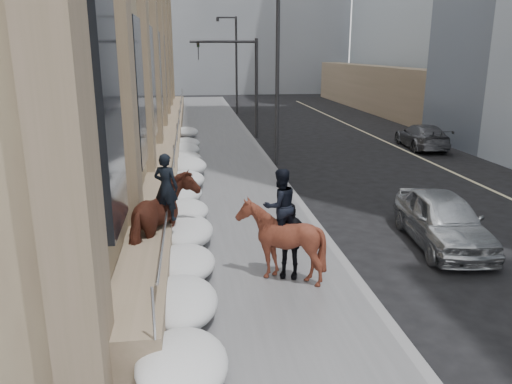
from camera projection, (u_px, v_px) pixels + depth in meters
The scene contains 14 objects.
ground at pixel (253, 318), 10.18m from camera, with size 140.00×140.00×0.00m, color black.
sidewalk at pixel (221, 187), 19.71m from camera, with size 5.00×80.00×0.12m, color #525255.
curb at pixel (286, 185), 20.04m from camera, with size 0.24×80.00×0.12m, color slate.
lane_line at pixel (470, 180), 21.05m from camera, with size 0.15×70.00×0.01m, color #BFB78C.
bg_building_far at pixel (154, 19), 75.39m from camera, with size 24.00×12.00×20.00m, color gray.
streetlight_mid at pixel (274, 66), 22.64m from camera, with size 1.71×0.24×8.00m.
streetlight_far at pixel (234, 60), 41.72m from camera, with size 1.71×0.24×8.00m.
traffic_signal at pixel (241, 72), 30.34m from camera, with size 4.10×0.22×6.00m.
snow_bank at pixel (184, 192), 17.61m from camera, with size 1.70×18.10×0.76m.
mounted_horse_left at pixel (164, 217), 12.57m from camera, with size 2.00×2.72×2.71m.
mounted_horse_right at pixel (280, 235), 11.42m from camera, with size 2.00×2.12×2.61m.
pedestrian at pixel (289, 240), 11.56m from camera, with size 1.06×0.44×1.81m, color black.
car_silver at pixel (443, 219), 13.84m from camera, with size 1.77×4.39×1.50m, color #A6AAAE.
car_grey at pixel (422, 136), 27.83m from camera, with size 1.89×4.66×1.35m, color #54555B.
Camera 1 is at (-1.13, -9.03, 5.25)m, focal length 35.00 mm.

